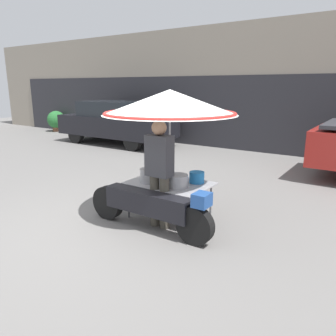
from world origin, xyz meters
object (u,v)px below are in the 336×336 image
(vendor_motorcycle_cart, at_px, (168,118))
(potted_plant, at_px, (56,120))
(vendor_person, at_px, (159,169))
(parked_car, at_px, (115,122))

(vendor_motorcycle_cart, distance_m, potted_plant, 11.65)
(vendor_motorcycle_cart, height_order, vendor_person, vendor_motorcycle_cart)
(parked_car, height_order, potted_plant, parked_car)
(potted_plant, bearing_deg, vendor_motorcycle_cart, -29.37)
(vendor_motorcycle_cart, bearing_deg, vendor_person, -78.31)
(parked_car, bearing_deg, vendor_person, -42.22)
(vendor_person, bearing_deg, vendor_motorcycle_cart, 101.69)
(potted_plant, bearing_deg, parked_car, -11.77)
(vendor_motorcycle_cart, distance_m, parked_car, 7.31)
(vendor_motorcycle_cart, xyz_separation_m, parked_car, (-5.51, 4.73, -0.82))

